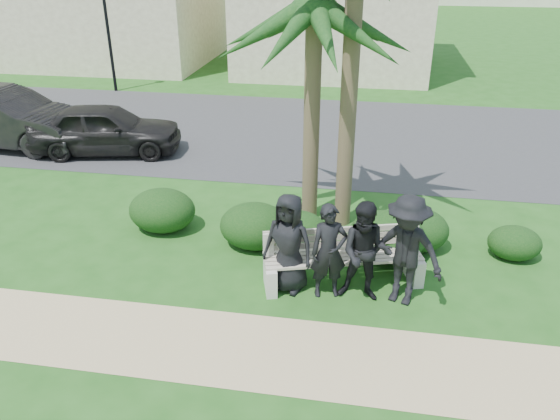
# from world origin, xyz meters

# --- Properties ---
(ground) EXTENTS (160.00, 160.00, 0.00)m
(ground) POSITION_xyz_m (0.00, 0.00, 0.00)
(ground) COLOR #1E4E16
(ground) RESTS_ON ground
(footpath) EXTENTS (30.00, 1.60, 0.01)m
(footpath) POSITION_xyz_m (0.00, -1.80, 0.00)
(footpath) COLOR tan
(footpath) RESTS_ON ground
(asphalt_street) EXTENTS (160.00, 8.00, 0.01)m
(asphalt_street) POSITION_xyz_m (0.00, 8.00, 0.00)
(asphalt_street) COLOR #2D2D30
(asphalt_street) RESTS_ON ground
(street_lamp) EXTENTS (0.36, 0.36, 4.29)m
(street_lamp) POSITION_xyz_m (-9.00, 12.00, 2.94)
(street_lamp) COLOR black
(street_lamp) RESTS_ON ground
(park_bench) EXTENTS (2.82, 1.33, 0.93)m
(park_bench) POSITION_xyz_m (0.58, 0.14, 0.42)
(park_bench) COLOR #A49B89
(park_bench) RESTS_ON ground
(man_a) EXTENTS (0.95, 0.74, 1.71)m
(man_a) POSITION_xyz_m (-0.31, -0.16, 0.86)
(man_a) COLOR black
(man_a) RESTS_ON ground
(man_b) EXTENTS (0.68, 0.54, 1.62)m
(man_b) POSITION_xyz_m (0.35, -0.23, 0.81)
(man_b) COLOR black
(man_b) RESTS_ON ground
(man_c) EXTENTS (0.86, 0.69, 1.71)m
(man_c) POSITION_xyz_m (0.93, -0.24, 0.85)
(man_c) COLOR black
(man_c) RESTS_ON ground
(man_d) EXTENTS (1.37, 1.06, 1.87)m
(man_d) POSITION_xyz_m (1.53, -0.22, 0.93)
(man_d) COLOR black
(man_d) RESTS_ON ground
(hedge_a) EXTENTS (1.34, 1.10, 0.87)m
(hedge_a) POSITION_xyz_m (-3.13, 1.50, 0.44)
(hedge_a) COLOR black
(hedge_a) RESTS_ON ground
(hedge_b) EXTENTS (1.34, 1.11, 0.87)m
(hedge_b) POSITION_xyz_m (-1.16, 1.16, 0.44)
(hedge_b) COLOR black
(hedge_b) RESTS_ON ground
(hedge_c) EXTENTS (1.20, 0.99, 0.78)m
(hedge_c) POSITION_xyz_m (-0.36, 1.14, 0.39)
(hedge_c) COLOR black
(hedge_c) RESTS_ON ground
(hedge_d) EXTENTS (1.41, 1.16, 0.92)m
(hedge_d) POSITION_xyz_m (1.30, 1.13, 0.46)
(hedge_d) COLOR black
(hedge_d) RESTS_ON ground
(hedge_e) EXTENTS (1.26, 1.04, 0.82)m
(hedge_e) POSITION_xyz_m (1.82, 1.57, 0.41)
(hedge_e) COLOR black
(hedge_e) RESTS_ON ground
(hedge_f) EXTENTS (0.96, 0.79, 0.62)m
(hedge_f) POSITION_xyz_m (3.62, 1.52, 0.31)
(hedge_f) COLOR black
(hedge_f) RESTS_ON ground
(palm_left) EXTENTS (3.00, 3.00, 5.05)m
(palm_left) POSITION_xyz_m (-0.29, 2.54, 4.10)
(palm_left) COLOR brown
(palm_left) RESTS_ON ground
(car_a) EXTENTS (4.22, 2.33, 1.36)m
(car_a) POSITION_xyz_m (-6.19, 5.46, 0.68)
(car_a) COLOR black
(car_a) RESTS_ON ground
(car_b) EXTENTS (4.95, 2.01, 1.60)m
(car_b) POSITION_xyz_m (-9.23, 5.52, 0.80)
(car_b) COLOR black
(car_b) RESTS_ON ground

